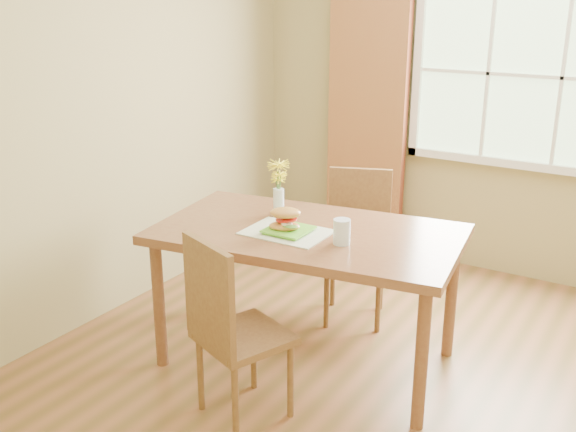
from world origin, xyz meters
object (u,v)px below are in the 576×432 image
(chair_far, at_px, (357,238))
(water_glass, at_px, (342,232))
(dining_table, at_px, (308,244))
(chair_near, at_px, (229,324))
(croissant_sandwich, at_px, (285,219))
(flower_vase, at_px, (279,183))

(chair_far, distance_m, water_glass, 0.91)
(dining_table, relative_size, chair_near, 1.82)
(chair_near, distance_m, water_glass, 0.75)
(dining_table, xyz_separation_m, croissant_sandwich, (-0.08, -0.11, 0.16))
(chair_far, relative_size, water_glass, 7.24)
(chair_far, relative_size, flower_vase, 2.95)
(water_glass, bearing_deg, chair_far, 110.00)
(chair_near, relative_size, croissant_sandwich, 4.74)
(croissant_sandwich, xyz_separation_m, water_glass, (0.34, 0.02, -0.02))
(croissant_sandwich, bearing_deg, chair_far, 60.67)
(chair_far, xyz_separation_m, water_glass, (0.29, -0.79, 0.34))
(croissant_sandwich, bearing_deg, dining_table, 28.36)
(croissant_sandwich, bearing_deg, chair_near, -111.15)
(chair_near, relative_size, water_glass, 7.26)
(croissant_sandwich, height_order, water_glass, croissant_sandwich)
(water_glass, height_order, flower_vase, flower_vase)
(water_glass, bearing_deg, flower_vase, 157.06)
(chair_near, xyz_separation_m, water_glass, (0.29, 0.61, 0.34))
(dining_table, bearing_deg, chair_far, 84.15)
(dining_table, relative_size, croissant_sandwich, 8.64)
(chair_far, bearing_deg, croissant_sandwich, -114.59)
(dining_table, relative_size, water_glass, 13.23)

